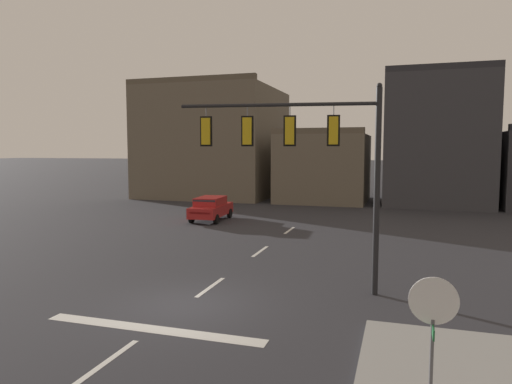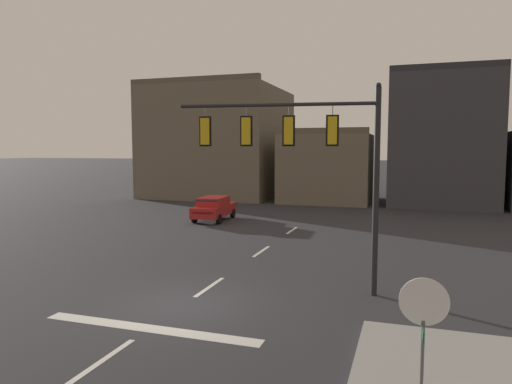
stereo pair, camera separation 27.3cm
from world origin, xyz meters
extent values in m
plane|color=#2B2B30|center=(0.00, 0.00, 0.00)|extent=(400.00, 400.00, 0.00)
cube|color=silver|center=(0.00, -2.00, 0.00)|extent=(6.40, 0.50, 0.01)
cube|color=silver|center=(0.00, -4.00, 0.00)|extent=(0.16, 2.40, 0.01)
cube|color=silver|center=(0.00, 2.00, 0.00)|extent=(0.16, 2.40, 0.01)
cube|color=silver|center=(0.00, 8.00, 0.00)|extent=(0.16, 2.40, 0.01)
cube|color=silver|center=(0.00, 14.00, 0.00)|extent=(0.16, 2.40, 0.01)
cylinder|color=black|center=(5.53, 2.87, 3.40)|extent=(0.20, 0.20, 6.79)
cylinder|color=black|center=(2.28, 2.40, 6.28)|extent=(6.53, 1.05, 0.12)
sphere|color=black|center=(5.53, 2.87, 6.84)|extent=(0.18, 0.18, 0.18)
cylinder|color=#56565B|center=(4.12, 2.67, 6.05)|extent=(0.03, 0.03, 0.35)
cube|color=gold|center=(4.12, 2.67, 5.42)|extent=(0.33, 0.28, 0.90)
sphere|color=green|center=(4.10, 2.79, 5.71)|extent=(0.20, 0.20, 0.20)
sphere|color=#2D2314|center=(4.10, 2.79, 5.42)|extent=(0.20, 0.20, 0.20)
sphere|color=black|center=(4.10, 2.79, 5.14)|extent=(0.20, 0.20, 0.20)
cube|color=black|center=(4.12, 2.65, 5.42)|extent=(0.42, 0.09, 1.02)
cylinder|color=#56565B|center=(2.70, 2.46, 6.05)|extent=(0.03, 0.03, 0.35)
cube|color=gold|center=(2.70, 2.46, 5.42)|extent=(0.33, 0.28, 0.90)
sphere|color=green|center=(2.69, 2.59, 5.71)|extent=(0.20, 0.20, 0.20)
sphere|color=#2D2314|center=(2.69, 2.59, 5.42)|extent=(0.20, 0.20, 0.20)
sphere|color=black|center=(2.69, 2.59, 5.14)|extent=(0.20, 0.20, 0.20)
cube|color=black|center=(2.71, 2.44, 5.42)|extent=(0.42, 0.09, 1.02)
cylinder|color=#56565B|center=(1.29, 2.26, 6.05)|extent=(0.03, 0.03, 0.35)
cube|color=gold|center=(1.29, 2.26, 5.42)|extent=(0.33, 0.28, 0.90)
sphere|color=green|center=(1.27, 2.39, 5.71)|extent=(0.20, 0.20, 0.20)
sphere|color=#2D2314|center=(1.27, 2.39, 5.42)|extent=(0.20, 0.20, 0.20)
sphere|color=black|center=(1.27, 2.39, 5.14)|extent=(0.20, 0.20, 0.20)
cube|color=black|center=(1.29, 2.24, 5.42)|extent=(0.42, 0.09, 1.02)
cylinder|color=#56565B|center=(-0.13, 2.06, 6.05)|extent=(0.03, 0.03, 0.35)
cube|color=gold|center=(-0.13, 2.06, 5.42)|extent=(0.33, 0.28, 0.90)
sphere|color=green|center=(-0.14, 2.19, 5.71)|extent=(0.20, 0.20, 0.20)
sphere|color=#2D2314|center=(-0.14, 2.19, 5.42)|extent=(0.20, 0.20, 0.20)
sphere|color=black|center=(-0.14, 2.19, 5.14)|extent=(0.20, 0.20, 0.20)
cube|color=black|center=(-0.12, 2.04, 5.42)|extent=(0.42, 0.09, 1.02)
cylinder|color=white|center=(6.82, -5.11, 2.45)|extent=(0.76, 0.03, 0.76)
cylinder|color=#B21414|center=(6.82, -5.10, 2.45)|extent=(0.68, 0.03, 0.68)
cube|color=#19592D|center=(6.82, -5.11, 2.00)|extent=(0.02, 0.64, 0.16)
cube|color=#A81E1E|center=(-5.99, 16.26, 0.70)|extent=(2.06, 4.50, 0.70)
cube|color=#A81E1E|center=(-5.98, 16.11, 1.33)|extent=(1.74, 2.56, 0.56)
cube|color=#2D3842|center=(-6.02, 16.88, 1.31)|extent=(1.53, 0.34, 0.47)
cube|color=#2D3842|center=(-5.91, 14.94, 1.31)|extent=(1.53, 0.31, 0.46)
cylinder|color=black|center=(-6.92, 17.66, 0.32)|extent=(0.26, 0.65, 0.64)
cylinder|color=black|center=(-5.22, 17.76, 0.32)|extent=(0.26, 0.65, 0.64)
cylinder|color=black|center=(-6.75, 14.76, 0.32)|extent=(0.26, 0.65, 0.64)
cylinder|color=black|center=(-5.05, 14.86, 0.32)|extent=(0.26, 0.65, 0.64)
sphere|color=silver|center=(-6.69, 18.40, 0.75)|extent=(0.16, 0.16, 0.16)
sphere|color=silver|center=(-5.54, 18.47, 0.75)|extent=(0.16, 0.16, 0.16)
cube|color=maroon|center=(-5.85, 14.09, 0.78)|extent=(1.37, 0.12, 0.12)
cube|color=#665B4C|center=(-12.44, 32.68, 5.46)|extent=(12.84, 12.79, 10.91)
cube|color=brown|center=(-12.44, 26.58, 11.16)|extent=(12.84, 0.60, 0.50)
cube|color=#665B4C|center=(-0.63, 30.65, 3.06)|extent=(7.92, 8.74, 6.12)
cube|color=brown|center=(-0.63, 26.58, 6.37)|extent=(7.92, 0.60, 0.50)
cube|color=#38383D|center=(9.12, 31.29, 5.46)|extent=(8.59, 10.02, 10.92)
cube|color=#2B2B30|center=(9.12, 26.58, 11.17)|extent=(8.59, 0.60, 0.50)
camera|label=1|loc=(6.28, -12.70, 4.81)|focal=32.63mm
camera|label=2|loc=(6.54, -12.62, 4.81)|focal=32.63mm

